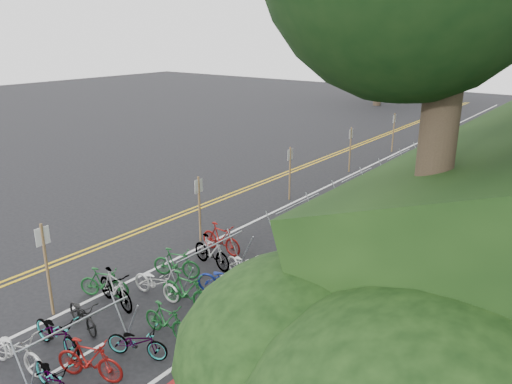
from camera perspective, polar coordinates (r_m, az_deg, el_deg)
ground at (r=16.51m, az=-20.09°, el=-10.28°), size 120.00×120.00×0.00m
road_markings at (r=22.57m, az=2.62°, el=-1.45°), size 7.47×80.00×0.01m
red_curb at (r=21.97m, az=16.45°, el=-2.63°), size 0.25×28.00×0.10m
bike_rack_front at (r=12.84m, az=-19.57°, el=-14.79°), size 1.09×2.87×1.07m
bike_racks_rest at (r=23.59m, az=11.43°, el=1.24°), size 1.14×23.00×1.17m
signpost_near at (r=14.66m, az=-22.84°, el=-7.60°), size 0.08×0.40×2.70m
signposts_rest at (r=25.36m, az=7.64°, el=3.97°), size 0.08×18.40×2.50m
bike_front at (r=15.52m, az=-16.98°, el=-9.90°), size 1.07×1.59×0.93m
bike_valet at (r=14.39m, az=-12.25°, el=-11.72°), size 3.28×9.57×1.09m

